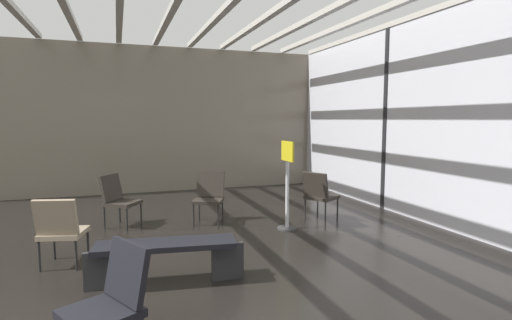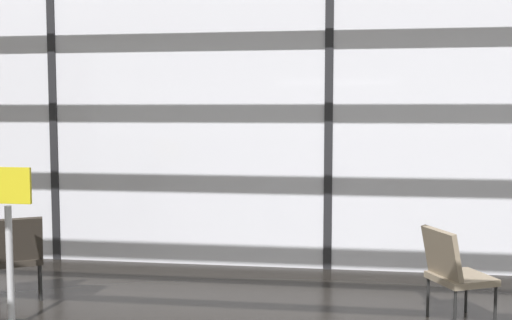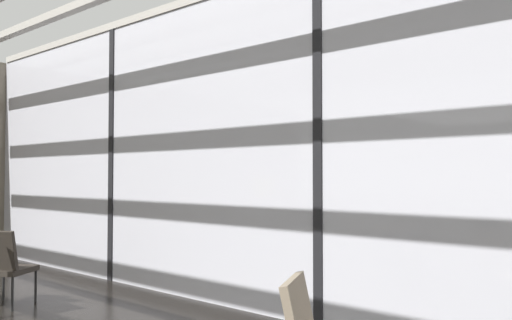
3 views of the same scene
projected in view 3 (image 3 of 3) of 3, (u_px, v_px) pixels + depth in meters
glass_curtain_wall at (320, 144)px, 5.13m from camera, size 14.00×0.08×3.55m
window_mullion_0 at (114, 154)px, 7.42m from camera, size 0.10×0.12×3.55m
window_mullion_1 at (320, 144)px, 5.13m from camera, size 0.10×0.12×3.55m
parked_airplane at (501, 131)px, 8.24m from camera, size 13.29×4.33×4.33m
lounge_chair_3 at (3, 263)px, 5.83m from camera, size 0.68×0.69×0.87m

